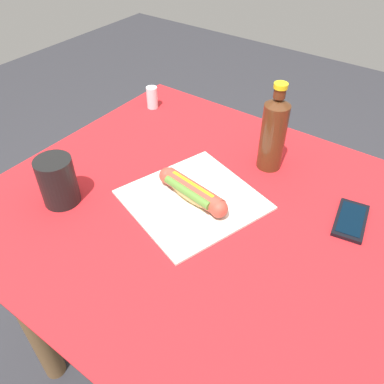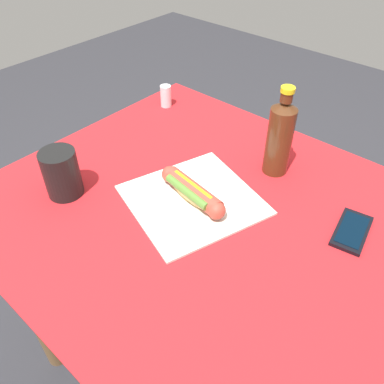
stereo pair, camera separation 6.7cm
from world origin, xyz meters
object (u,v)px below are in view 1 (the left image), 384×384
cell_phone (351,220)px  soda_bottle (273,132)px  hot_dog (192,192)px  salt_shaker (152,97)px  drinking_cup (58,181)px

cell_phone → soda_bottle: 0.29m
hot_dog → cell_phone: (-0.34, -0.16, -0.03)m
soda_bottle → salt_shaker: size_ratio=3.35×
drinking_cup → salt_shaker: drinking_cup is taller
cell_phone → soda_bottle: size_ratio=0.59×
soda_bottle → salt_shaker: 0.48m
hot_dog → soda_bottle: 0.27m
cell_phone → soda_bottle: (0.26, -0.08, 0.10)m
salt_shaker → drinking_cup: bearing=104.3°
cell_phone → salt_shaker: 0.74m
hot_dog → soda_bottle: size_ratio=0.89×
cell_phone → drinking_cup: (0.60, 0.34, 0.06)m
salt_shaker → soda_bottle: bearing=172.2°
cell_phone → salt_shaker: size_ratio=1.96×
cell_phone → soda_bottle: soda_bottle is taller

